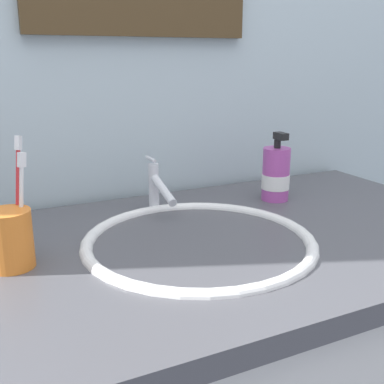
% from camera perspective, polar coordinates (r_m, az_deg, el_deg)
% --- Properties ---
extents(tiled_wall_back, '(2.43, 0.04, 2.40)m').
position_cam_1_polar(tiled_wall_back, '(1.18, -6.65, 18.04)').
color(tiled_wall_back, silver).
rests_on(tiled_wall_back, ground).
extents(sink_basin, '(0.44, 0.44, 0.10)m').
position_cam_1_polar(sink_basin, '(0.90, 0.84, -7.93)').
color(sink_basin, white).
rests_on(sink_basin, vanity_counter).
extents(faucet, '(0.02, 0.15, 0.12)m').
position_cam_1_polar(faucet, '(1.05, -4.26, 0.69)').
color(faucet, silver).
rests_on(faucet, sink_basin).
extents(toothbrush_cup, '(0.07, 0.07, 0.10)m').
position_cam_1_polar(toothbrush_cup, '(0.83, -21.14, -5.36)').
color(toothbrush_cup, orange).
rests_on(toothbrush_cup, vanity_counter).
extents(toothbrush_red, '(0.04, 0.05, 0.21)m').
position_cam_1_polar(toothbrush_red, '(0.84, -20.31, 0.13)').
color(toothbrush_red, red).
rests_on(toothbrush_red, toothbrush_cup).
extents(toothbrush_white, '(0.03, 0.02, 0.18)m').
position_cam_1_polar(toothbrush_white, '(0.82, -19.94, -0.94)').
color(toothbrush_white, white).
rests_on(toothbrush_white, toothbrush_cup).
extents(soap_dispenser, '(0.07, 0.07, 0.17)m').
position_cam_1_polar(soap_dispenser, '(1.15, 10.11, 2.05)').
color(soap_dispenser, '#B24CA5').
rests_on(soap_dispenser, vanity_counter).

